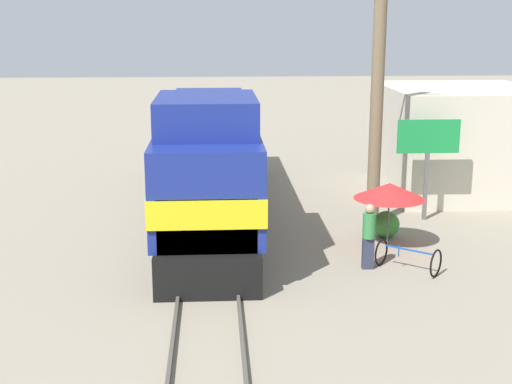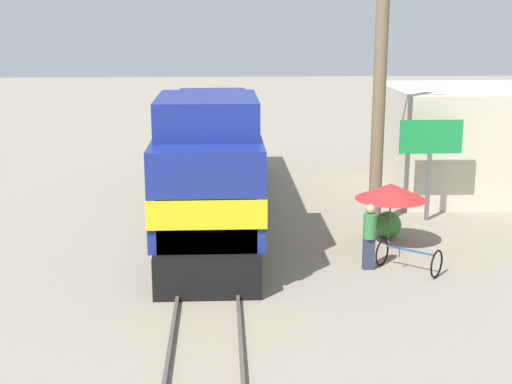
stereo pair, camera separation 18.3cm
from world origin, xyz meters
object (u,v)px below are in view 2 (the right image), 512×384
at_px(locomotive, 211,160).
at_px(utility_pole, 379,95).
at_px(vendor_umbrella, 391,191).
at_px(billboard_sign, 431,144).
at_px(bicycle, 409,258).
at_px(person_bystander, 369,234).

relative_size(locomotive, utility_pole, 1.96).
distance_m(utility_pole, vendor_umbrella, 3.49).
xyz_separation_m(locomotive, billboard_sign, (7.16, -0.93, 0.62)).
bearing_deg(utility_pole, locomotive, 166.63).
bearing_deg(bicycle, utility_pole, -141.63).
bearing_deg(locomotive, bicycle, -47.67).
relative_size(utility_pole, bicycle, 4.81).
distance_m(locomotive, person_bystander, 7.06).
relative_size(locomotive, vendor_umbrella, 7.79).
distance_m(locomotive, utility_pole, 5.93).
distance_m(utility_pole, billboard_sign, 2.47).
relative_size(utility_pole, vendor_umbrella, 3.98).
xyz_separation_m(billboard_sign, bicycle, (-1.87, -4.87, -2.17)).
xyz_separation_m(vendor_umbrella, person_bystander, (-0.98, -1.84, -0.71)).
relative_size(person_bystander, bicycle, 1.04).
bearing_deg(vendor_umbrella, utility_pole, 87.94).
relative_size(locomotive, person_bystander, 9.02).
relative_size(utility_pole, billboard_sign, 2.46).
xyz_separation_m(utility_pole, bicycle, (-0.05, -4.54, -3.80)).
xyz_separation_m(vendor_umbrella, bicycle, (0.04, -2.09, -1.30)).
bearing_deg(utility_pole, billboard_sign, 10.32).
distance_m(vendor_umbrella, person_bystander, 2.20).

